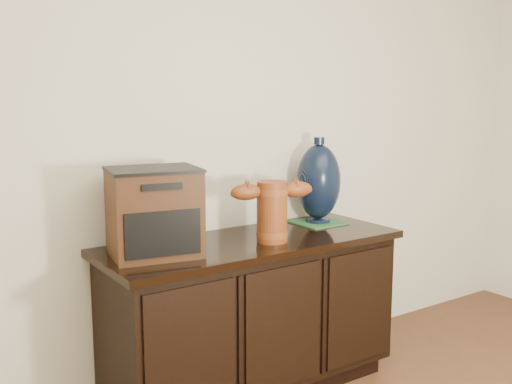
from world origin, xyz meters
TOP-DOWN VIEW (x-y plane):
  - sideboard at (0.00, 2.23)m, footprint 1.46×0.56m
  - terracotta_vessel at (0.05, 2.14)m, footprint 0.40×0.18m
  - tv_radio at (-0.50, 2.23)m, footprint 0.42×0.37m
  - green_mat at (0.49, 2.33)m, footprint 0.25×0.25m
  - lamp_base at (0.49, 2.33)m, footprint 0.24×0.24m
  - spray_can at (0.23, 2.34)m, footprint 0.06×0.06m

SIDE VIEW (x-z plane):
  - sideboard at x=0.00m, z-range 0.01..0.76m
  - green_mat at x=0.49m, z-range 0.76..0.76m
  - spray_can at x=0.23m, z-range 0.75..0.94m
  - terracotta_vessel at x=0.05m, z-range 0.77..1.06m
  - tv_radio at x=-0.50m, z-range 0.75..1.13m
  - lamp_base at x=0.49m, z-range 0.75..1.20m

